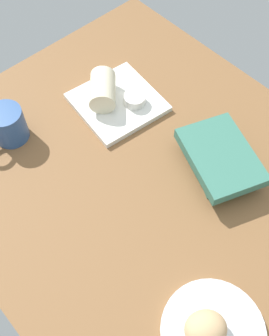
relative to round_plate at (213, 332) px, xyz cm
name	(u,v)px	position (x,y,z in cm)	size (l,w,h in cm)	color
dining_table	(149,179)	(-35.33, 16.10, -2.70)	(110.00, 90.00, 4.00)	brown
round_plate	(213,332)	(0.00, 0.00, 0.00)	(21.00, 21.00, 1.40)	white
scone_pastry	(206,329)	(-1.23, -1.57, 3.57)	(8.33, 7.24, 5.74)	tan
square_plate	(117,102)	(-58.03, 25.32, 0.10)	(21.62, 21.62, 1.60)	white
sauce_cup	(135,99)	(-54.21, 28.34, 2.34)	(5.96, 5.96, 2.69)	silver
breakfast_wrap	(103,90)	(-61.08, 22.91, 4.39)	(6.98, 6.98, 11.07)	beige
book_stack	(220,158)	(-25.61, 30.48, 2.88)	(25.21, 21.48, 6.50)	#387260
coffee_mug	(7,125)	(-68.39, -2.71, 4.10)	(8.90, 13.85, 9.38)	#2D518C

